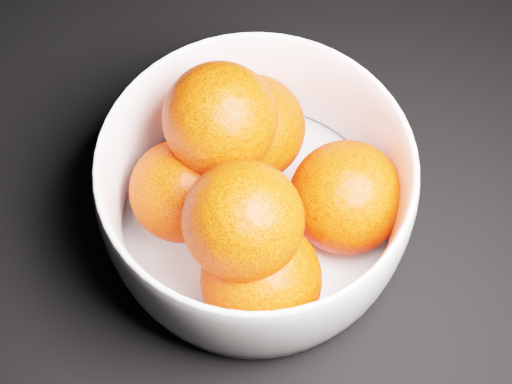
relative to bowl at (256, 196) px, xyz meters
name	(u,v)px	position (x,y,z in m)	size (l,w,h in m)	color
bowl	(256,196)	(0.00, 0.00, 0.00)	(0.25, 0.25, 0.12)	white
orange_pile	(255,189)	(0.00, 0.00, 0.01)	(0.21, 0.22, 0.14)	#FF2C04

